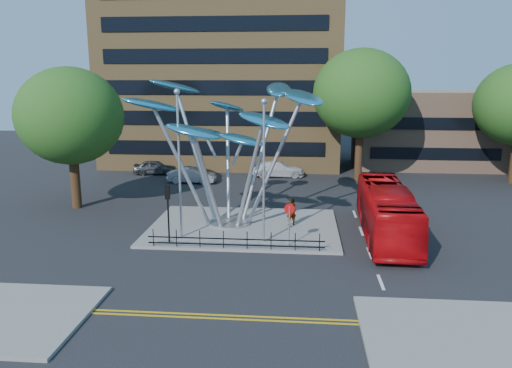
# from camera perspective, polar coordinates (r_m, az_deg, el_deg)

# --- Properties ---
(ground) EXTENTS (120.00, 120.00, 0.00)m
(ground) POSITION_cam_1_polar(r_m,az_deg,el_deg) (26.67, -0.70, -8.96)
(ground) COLOR black
(ground) RESTS_ON ground
(traffic_island) EXTENTS (12.00, 9.00, 0.15)m
(traffic_island) POSITION_cam_1_polar(r_m,az_deg,el_deg) (32.38, -1.39, -4.93)
(traffic_island) COLOR slate
(traffic_island) RESTS_ON ground
(double_yellow_near) EXTENTS (40.00, 0.12, 0.01)m
(double_yellow_near) POSITION_cam_1_polar(r_m,az_deg,el_deg) (21.23, -2.38, -14.81)
(double_yellow_near) COLOR gold
(double_yellow_near) RESTS_ON ground
(double_yellow_far) EXTENTS (40.00, 0.12, 0.01)m
(double_yellow_far) POSITION_cam_1_polar(r_m,az_deg,el_deg) (20.96, -2.49, -15.18)
(double_yellow_far) COLOR gold
(double_yellow_far) RESTS_ON ground
(brick_tower) EXTENTS (25.00, 15.00, 30.00)m
(brick_tower) POSITION_cam_1_polar(r_m,az_deg,el_deg) (57.60, -3.62, 17.61)
(brick_tower) COLOR olive
(brick_tower) RESTS_ON ground
(low_building_near) EXTENTS (15.00, 8.00, 8.00)m
(low_building_near) POSITION_cam_1_polar(r_m,az_deg,el_deg) (56.64, 18.92, 5.92)
(low_building_near) COLOR tan
(low_building_near) RESTS_ON ground
(tree_right) EXTENTS (8.80, 8.80, 12.11)m
(tree_right) POSITION_cam_1_polar(r_m,az_deg,el_deg) (47.07, 11.95, 10.07)
(tree_right) COLOR black
(tree_right) RESTS_ON ground
(tree_left) EXTENTS (7.60, 7.60, 10.32)m
(tree_left) POSITION_cam_1_polar(r_m,az_deg,el_deg) (38.56, -20.47, 7.27)
(tree_left) COLOR black
(tree_left) RESTS_ON ground
(leaf_sculpture) EXTENTS (12.72, 9.54, 9.51)m
(leaf_sculpture) POSITION_cam_1_polar(r_m,az_deg,el_deg) (31.86, -3.25, 7.25)
(leaf_sculpture) COLOR #9EA0A5
(leaf_sculpture) RESTS_ON traffic_island
(street_lamp_left) EXTENTS (0.36, 0.36, 8.80)m
(street_lamp_left) POSITION_cam_1_polar(r_m,az_deg,el_deg) (29.40, -8.81, 3.72)
(street_lamp_left) COLOR #9EA0A5
(street_lamp_left) RESTS_ON traffic_island
(street_lamp_right) EXTENTS (0.36, 0.36, 8.30)m
(street_lamp_right) POSITION_cam_1_polar(r_m,az_deg,el_deg) (28.17, 0.90, 2.96)
(street_lamp_right) COLOR #9EA0A5
(street_lamp_right) RESTS_ON traffic_island
(traffic_light_island) EXTENTS (0.28, 0.18, 3.42)m
(traffic_light_island) POSITION_cam_1_polar(r_m,az_deg,el_deg) (29.11, -10.05, -1.91)
(traffic_light_island) COLOR black
(traffic_light_island) RESTS_ON traffic_island
(no_entry_sign_island) EXTENTS (0.60, 0.10, 2.45)m
(no_entry_sign_island) POSITION_cam_1_polar(r_m,az_deg,el_deg) (28.36, 3.84, -3.81)
(no_entry_sign_island) COLOR #9EA0A5
(no_entry_sign_island) RESTS_ON traffic_island
(pedestrian_railing_front) EXTENTS (10.00, 0.06, 1.00)m
(pedestrian_railing_front) POSITION_cam_1_polar(r_m,az_deg,el_deg) (28.18, -2.39, -6.59)
(pedestrian_railing_front) COLOR black
(pedestrian_railing_front) RESTS_ON traffic_island
(red_bus) EXTENTS (3.00, 11.37, 3.15)m
(red_bus) POSITION_cam_1_polar(r_m,az_deg,el_deg) (31.43, 14.68, -3.04)
(red_bus) COLOR #B9080D
(red_bus) RESTS_ON ground
(pedestrian) EXTENTS (0.77, 0.63, 1.81)m
(pedestrian) POSITION_cam_1_polar(r_m,az_deg,el_deg) (32.35, 4.05, -3.17)
(pedestrian) COLOR gray
(pedestrian) RESTS_ON traffic_island
(parked_car_left) EXTENTS (4.37, 2.17, 1.43)m
(parked_car_left) POSITION_cam_1_polar(r_m,az_deg,el_deg) (50.63, -11.46, 1.89)
(parked_car_left) COLOR #3A3D41
(parked_car_left) RESTS_ON ground
(parked_car_mid) EXTENTS (4.43, 1.69, 1.44)m
(parked_car_mid) POSITION_cam_1_polar(r_m,az_deg,el_deg) (46.06, -7.35, 1.01)
(parked_car_mid) COLOR #A5A7AD
(parked_car_mid) RESTS_ON ground
(parked_car_right) EXTENTS (5.21, 2.31, 1.49)m
(parked_car_right) POSITION_cam_1_polar(r_m,az_deg,el_deg) (48.60, 2.53, 1.72)
(parked_car_right) COLOR silver
(parked_car_right) RESTS_ON ground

